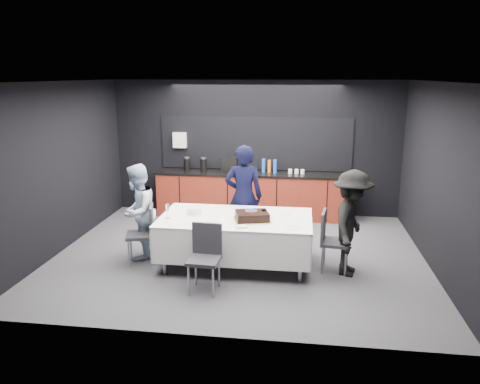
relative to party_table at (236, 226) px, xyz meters
name	(u,v)px	position (x,y,z in m)	size (l,w,h in m)	color
ground	(239,255)	(0.00, 0.40, -0.64)	(6.00, 6.00, 0.00)	#49484E
room_shell	(239,143)	(0.00, 0.40, 1.22)	(6.04, 5.04, 2.82)	white
kitchenette	(253,191)	(-0.02, 2.62, -0.10)	(4.10, 0.64, 2.05)	maroon
party_table	(236,226)	(0.00, 0.00, 0.00)	(2.32, 1.32, 0.78)	#99999E
cake_assembly	(252,216)	(0.27, -0.12, 0.20)	(0.60, 0.54, 0.16)	gold
plate_stack	(194,211)	(-0.67, 0.08, 0.19)	(0.22, 0.22, 0.10)	white
loose_plate_near	(213,221)	(-0.31, -0.24, 0.14)	(0.19, 0.19, 0.01)	white
loose_plate_right_a	(286,214)	(0.75, 0.22, 0.14)	(0.18, 0.18, 0.01)	white
loose_plate_right_b	(294,228)	(0.90, -0.42, 0.14)	(0.22, 0.22, 0.01)	white
loose_plate_far	(242,208)	(0.04, 0.49, 0.14)	(0.19, 0.19, 0.01)	white
fork_pile	(241,227)	(0.15, -0.50, 0.15)	(0.17, 0.11, 0.03)	white
champagne_flute	(167,208)	(-1.01, -0.20, 0.30)	(0.06, 0.06, 0.22)	white
chair_left	(145,230)	(-1.43, -0.08, -0.11)	(0.52, 0.52, 0.92)	#2E2E33
chair_right	(330,237)	(1.44, -0.02, -0.11)	(0.47, 0.47, 0.92)	#2E2E33
chair_near	(205,252)	(-0.29, -0.90, -0.11)	(0.45, 0.45, 0.92)	#2E2E33
person_center	(244,197)	(0.02, 0.84, 0.25)	(0.65, 0.42, 1.77)	black
person_left	(138,212)	(-1.60, 0.10, 0.13)	(0.75, 0.58, 1.54)	silver
person_right	(351,223)	(1.73, -0.11, 0.15)	(1.02, 0.59, 1.58)	black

